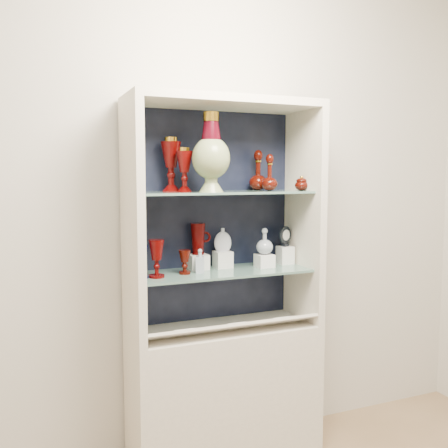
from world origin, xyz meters
name	(u,v)px	position (x,y,z in m)	size (l,w,h in m)	color
wall_back	(209,203)	(0.00, 1.75, 1.40)	(3.50, 0.02, 2.80)	beige
cabinet_base	(224,395)	(0.00, 1.53, 0.38)	(1.00, 0.40, 0.75)	beige
cabinet_back_panel	(211,216)	(0.00, 1.72, 1.32)	(0.98, 0.02, 1.15)	black
cabinet_side_left	(132,223)	(-0.48, 1.53, 1.32)	(0.04, 0.40, 1.15)	beige
cabinet_side_right	(304,216)	(0.48, 1.53, 1.32)	(0.04, 0.40, 1.15)	beige
cabinet_top_cap	(224,103)	(0.00, 1.53, 1.92)	(1.00, 0.40, 0.04)	beige
shelf_lower	(223,272)	(0.00, 1.55, 1.04)	(0.92, 0.34, 0.01)	slate
shelf_upper	(223,192)	(0.00, 1.55, 1.46)	(0.92, 0.34, 0.01)	slate
label_ledge	(232,327)	(0.00, 1.42, 0.78)	(0.92, 0.18, 0.01)	beige
label_card_0	(234,324)	(0.01, 1.42, 0.80)	(0.10, 0.07, 0.00)	white
label_card_1	(183,331)	(-0.27, 1.42, 0.80)	(0.10, 0.07, 0.00)	white
label_card_2	(279,319)	(0.27, 1.42, 0.80)	(0.10, 0.07, 0.00)	white
pedestal_lamp_left	(171,164)	(-0.25, 1.63, 1.61)	(0.11, 0.11, 0.28)	#4E0403
pedestal_lamp_right	(185,170)	(-0.21, 1.54, 1.58)	(0.08, 0.08, 0.22)	#4E0403
enamel_urn	(211,152)	(-0.10, 1.45, 1.66)	(0.19, 0.19, 0.39)	#0B4015
ruby_decanter_a	(270,170)	(0.26, 1.53, 1.58)	(0.09, 0.09, 0.22)	#420C05
ruby_decanter_b	(258,169)	(0.25, 1.64, 1.59)	(0.10, 0.10, 0.23)	#420C05
lidded_bowl	(301,183)	(0.44, 1.49, 1.51)	(0.07, 0.07, 0.08)	#420C05
cobalt_goblet	(141,262)	(-0.44, 1.53, 1.13)	(0.07, 0.07, 0.16)	#080738
ruby_goblet_tall	(157,259)	(-0.37, 1.51, 1.14)	(0.08, 0.08, 0.19)	#4E0403
ruby_goblet_small	(185,262)	(-0.21, 1.54, 1.11)	(0.06, 0.06, 0.12)	#420C05
riser_ruby_pitcher	(198,262)	(-0.11, 1.64, 1.09)	(0.10, 0.10, 0.08)	silver
ruby_pitcher	(198,239)	(-0.11, 1.64, 1.21)	(0.13, 0.08, 0.17)	#4E0403
clear_square_bottle	(200,261)	(-0.13, 1.54, 1.11)	(0.04, 0.04, 0.13)	#949EAD
riser_flat_flask	(223,259)	(0.03, 1.63, 1.09)	(0.09, 0.09, 0.09)	silver
flat_flask	(223,239)	(0.03, 1.63, 1.21)	(0.09, 0.04, 0.13)	silver
riser_clear_round_decanter	(264,261)	(0.25, 1.56, 1.08)	(0.09, 0.09, 0.07)	silver
clear_round_decanter	(265,242)	(0.25, 1.56, 1.19)	(0.09, 0.09, 0.14)	#949EAD
riser_cameo_medallion	(285,255)	(0.41, 1.60, 1.10)	(0.08, 0.08, 0.10)	silver
cameo_medallion	(285,236)	(0.41, 1.60, 1.21)	(0.10, 0.04, 0.12)	black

